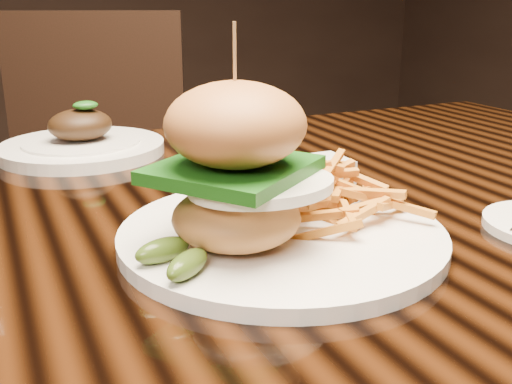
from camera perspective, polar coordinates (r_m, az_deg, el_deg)
name	(u,v)px	position (r m, az deg, el deg)	size (l,w,h in m)	color
dining_table	(219,267)	(0.73, -3.58, -7.16)	(1.60, 0.90, 0.75)	black
burger_plate	(273,194)	(0.57, 1.65, -0.16)	(0.32, 0.32, 0.21)	white
ramekin	(322,170)	(0.80, 6.33, 2.12)	(0.07, 0.07, 0.03)	white
far_dish	(82,144)	(0.97, -16.24, 4.43)	(0.25, 0.25, 0.08)	white
chair_far	(94,180)	(1.58, -15.20, 1.12)	(0.60, 0.60, 0.95)	black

